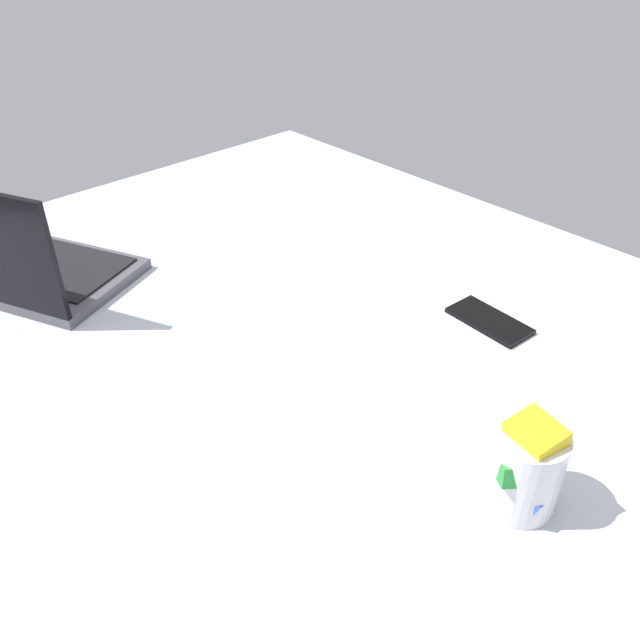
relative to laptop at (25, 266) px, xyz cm
name	(u,v)px	position (x,y,z in cm)	size (l,w,h in cm)	color
bed_mattress	(326,416)	(-55.56, -22.72, -13.41)	(180.00, 140.00, 18.00)	#B7BCC6
laptop	(25,266)	(0.00, 0.00, 0.00)	(39.51, 34.45, 23.00)	#4C4C51
snack_cup	(523,468)	(-89.14, -22.28, 1.62)	(9.00, 9.63, 13.17)	silver
cell_phone	(489,321)	(-64.59, -52.15, -4.01)	(6.80, 14.00, 0.80)	black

